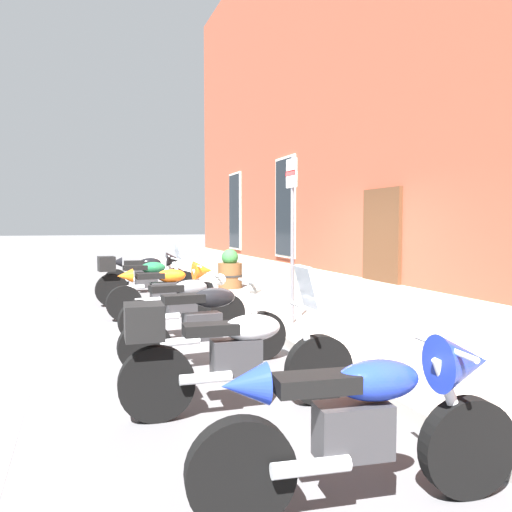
# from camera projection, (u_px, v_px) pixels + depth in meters

# --- Properties ---
(ground_plane) EXTENTS (140.00, 140.00, 0.00)m
(ground_plane) POSITION_uv_depth(u_px,v_px,m) (256.00, 331.00, 8.20)
(ground_plane) COLOR #4C4C4F
(sidewalk) EXTENTS (32.34, 2.30, 0.14)m
(sidewalk) POSITION_uv_depth(u_px,v_px,m) (322.00, 322.00, 8.57)
(sidewalk) COLOR gray
(sidewalk) RESTS_ON ground_plane
(lane_stripe) EXTENTS (32.34, 0.12, 0.01)m
(lane_stripe) POSITION_uv_depth(u_px,v_px,m) (38.00, 346.00, 7.16)
(lane_stripe) COLOR silver
(lane_stripe) RESTS_ON ground_plane
(motorcycle_black_sport) EXTENTS (0.62, 2.02, 0.99)m
(motorcycle_black_sport) POSITION_uv_depth(u_px,v_px,m) (149.00, 271.00, 12.60)
(motorcycle_black_sport) COLOR black
(motorcycle_black_sport) RESTS_ON ground_plane
(motorcycle_green_touring) EXTENTS (0.64, 2.19, 1.32)m
(motorcycle_green_touring) POSITION_uv_depth(u_px,v_px,m) (143.00, 278.00, 10.83)
(motorcycle_green_touring) COLOR black
(motorcycle_green_touring) RESTS_ON ground_plane
(motorcycle_orange_sport) EXTENTS (0.62, 2.10, 1.01)m
(motorcycle_orange_sport) POSITION_uv_depth(u_px,v_px,m) (171.00, 287.00, 9.29)
(motorcycle_orange_sport) COLOR black
(motorcycle_orange_sport) RESTS_ON ground_plane
(motorcycle_grey_naked) EXTENTS (0.63, 1.97, 0.93)m
(motorcycle_grey_naked) POSITION_uv_depth(u_px,v_px,m) (186.00, 306.00, 7.72)
(motorcycle_grey_naked) COLOR black
(motorcycle_grey_naked) RESTS_ON ground_plane
(motorcycle_black_naked) EXTENTS (0.62, 2.08, 1.01)m
(motorcycle_black_naked) POSITION_uv_depth(u_px,v_px,m) (208.00, 325.00, 6.14)
(motorcycle_black_naked) COLOR black
(motorcycle_black_naked) RESTS_ON ground_plane
(motorcycle_silver_touring) EXTENTS (0.62, 2.17, 1.31)m
(motorcycle_silver_touring) POSITION_uv_depth(u_px,v_px,m) (229.00, 353.00, 4.59)
(motorcycle_silver_touring) COLOR black
(motorcycle_silver_touring) RESTS_ON ground_plane
(motorcycle_blue_sport) EXTENTS (0.62, 2.07, 1.03)m
(motorcycle_blue_sport) POSITION_uv_depth(u_px,v_px,m) (374.00, 417.00, 3.04)
(motorcycle_blue_sport) COLOR black
(motorcycle_blue_sport) RESTS_ON ground_plane
(parking_sign) EXTENTS (0.36, 0.07, 2.58)m
(parking_sign) POSITION_uv_depth(u_px,v_px,m) (292.00, 217.00, 7.99)
(parking_sign) COLOR #4C4C51
(parking_sign) RESTS_ON sidewalk
(barrel_planter) EXTENTS (0.61, 0.61, 0.94)m
(barrel_planter) POSITION_uv_depth(u_px,v_px,m) (230.00, 271.00, 12.45)
(barrel_planter) COLOR brown
(barrel_planter) RESTS_ON sidewalk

